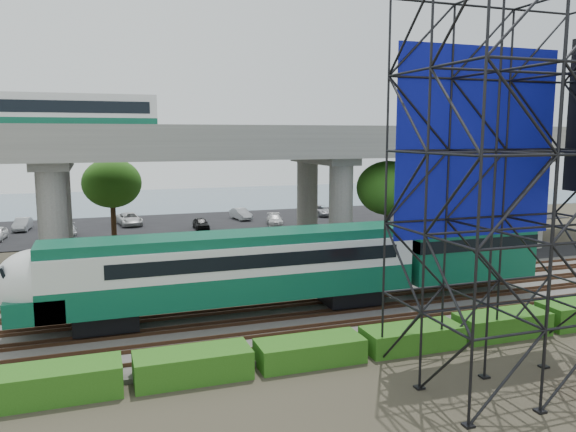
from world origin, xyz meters
name	(u,v)px	position (x,y,z in m)	size (l,w,h in m)	color
ground	(259,332)	(0.00, 0.00, 0.00)	(140.00, 140.00, 0.00)	#474233
ballast_bed	(249,318)	(0.00, 2.00, 0.10)	(90.00, 12.00, 0.20)	slate
service_road	(216,280)	(0.00, 10.50, 0.04)	(90.00, 5.00, 0.08)	black
parking_lot	(170,226)	(0.00, 34.00, 0.04)	(90.00, 18.00, 0.08)	black
harbor_water	(150,203)	(0.00, 56.00, 0.01)	(140.00, 40.00, 0.03)	slate
rail_tracks	(249,314)	(0.00, 2.00, 0.28)	(90.00, 9.52, 0.16)	#472D1E
commuter_train	(275,264)	(1.46, 2.00, 2.88)	(29.30, 3.06, 4.30)	black
overpass	(190,155)	(-0.66, 16.00, 8.21)	(80.00, 12.00, 12.40)	#9E9B93
scaffold_tower	(526,191)	(8.59, -7.98, 7.47)	(9.36, 6.36, 15.00)	black
hedge_strip	(310,350)	(1.01, -4.30, 0.56)	(34.60, 1.80, 1.20)	#265814
trees	(135,192)	(-4.67, 16.17, 5.57)	(40.94, 16.94, 7.69)	#382314
parked_cars	(176,220)	(0.60, 34.03, 0.69)	(36.33, 9.51, 1.30)	white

